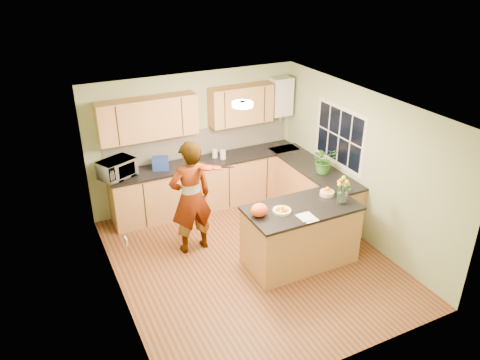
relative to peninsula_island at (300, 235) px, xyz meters
name	(u,v)px	position (x,y,z in m)	size (l,w,h in m)	color
floor	(251,260)	(-0.67, 0.35, -0.49)	(4.50, 4.50, 0.00)	#552E18
ceiling	(252,107)	(-0.67, 0.35, 2.01)	(4.00, 4.50, 0.02)	white
wall_back	(196,140)	(-0.67, 2.60, 0.76)	(4.00, 0.02, 2.50)	#97A777
wall_front	(348,277)	(-0.67, -1.90, 0.76)	(4.00, 0.02, 2.50)	#97A777
wall_left	(114,221)	(-2.67, 0.35, 0.76)	(0.02, 4.50, 2.50)	#97A777
wall_right	(360,165)	(1.33, 0.35, 0.76)	(0.02, 4.50, 2.50)	#97A777
back_counter	(208,183)	(-0.57, 2.30, -0.02)	(3.64, 0.62, 0.94)	#AE7D45
right_counter	(312,190)	(1.03, 1.20, -0.02)	(0.62, 2.24, 0.94)	#AE7D45
splashback	(201,142)	(-0.57, 2.58, 0.71)	(3.60, 0.02, 0.52)	silver
upper_cabinets	(188,112)	(-0.85, 2.43, 1.36)	(3.20, 0.34, 0.70)	#AE7D45
boiler	(281,96)	(1.03, 2.44, 1.41)	(0.40, 0.30, 0.86)	silver
window_right	(339,136)	(1.32, 0.95, 1.06)	(0.01, 1.30, 1.05)	silver
light_switch	(126,241)	(-2.66, -0.25, 0.81)	(0.02, 0.09, 0.09)	silver
ceiling_lamp	(243,104)	(-0.67, 0.65, 1.97)	(0.30, 0.30, 0.07)	#FFEABF
peninsula_island	(300,235)	(0.00, 0.00, 0.00)	(1.70, 0.87, 0.98)	#AE7D45
fruit_dish	(282,210)	(-0.35, 0.00, 0.53)	(0.27, 0.27, 0.09)	beige
orange_bowl	(327,192)	(0.55, 0.15, 0.54)	(0.22, 0.22, 0.13)	beige
flower_vase	(345,185)	(0.60, -0.18, 0.80)	(0.25, 0.25, 0.47)	silver
orange_bag	(259,210)	(-0.70, 0.05, 0.58)	(0.26, 0.22, 0.19)	#FF5015
papers	(308,217)	(-0.10, -0.30, 0.49)	(0.21, 0.28, 0.01)	white
violinist	(191,198)	(-1.36, 1.06, 0.45)	(0.69, 0.45, 1.88)	tan
violin	(207,168)	(-1.16, 0.84, 1.02)	(0.55, 0.22, 0.11)	#4C0904
microwave	(117,169)	(-2.21, 2.28, 0.61)	(0.58, 0.39, 0.32)	silver
blue_box	(161,163)	(-1.46, 2.29, 0.56)	(0.28, 0.20, 0.22)	navy
kettle	(194,156)	(-0.82, 2.30, 0.57)	(0.16, 0.16, 0.30)	silver
jar_cream	(215,154)	(-0.40, 2.35, 0.53)	(0.10, 0.10, 0.16)	beige
jar_white	(223,155)	(-0.29, 2.23, 0.53)	(0.11, 0.11, 0.17)	silver
potted_plant	(324,160)	(1.03, 0.91, 0.69)	(0.43, 0.37, 0.48)	#306722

